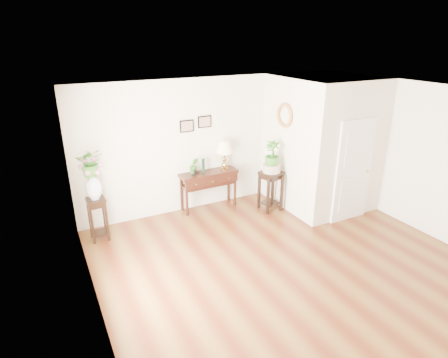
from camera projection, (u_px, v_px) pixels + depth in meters
floor at (287, 263)px, 6.30m from camera, size 6.00×5.50×0.02m
ceiling at (299, 95)px, 5.28m from camera, size 6.00×5.50×0.02m
wall_back at (215, 143)px, 8.07m from camera, size 6.00×0.02×2.80m
wall_left at (91, 230)px, 4.51m from camera, size 0.02×5.50×2.80m
wall_right at (422, 159)px, 7.06m from camera, size 0.02×5.50×2.80m
partition at (321, 142)px, 8.15m from camera, size 1.80×1.95×2.80m
door at (353, 171)px, 7.45m from camera, size 0.90×0.05×2.10m
art_print_left at (187, 126)px, 7.61m from camera, size 0.30×0.02×0.25m
art_print_right at (205, 122)px, 7.76m from camera, size 0.30×0.02×0.25m
wall_ornament at (284, 115)px, 7.62m from camera, size 0.07×0.51×0.51m
console_table at (209, 190)px, 8.16m from camera, size 1.27×0.44×0.84m
table_lamp at (224, 154)px, 8.05m from camera, size 0.43×0.43×0.64m
green_vase at (203, 165)px, 7.90m from camera, size 0.08×0.08×0.31m
potted_plant at (194, 166)px, 7.81m from camera, size 0.23×0.20×0.35m
plant_stand_a at (98, 219)px, 6.90m from camera, size 0.33×0.33×0.83m
porcelain_vase at (94, 187)px, 6.67m from camera, size 0.34×0.34×0.49m
lily_arrangement at (91, 164)px, 6.51m from camera, size 0.53×0.49×0.51m
plant_stand_b at (270, 191)px, 8.08m from camera, size 0.51×0.51×0.87m
ceramic_bowl at (272, 168)px, 7.90m from camera, size 0.45×0.45×0.17m
narcissus at (272, 154)px, 7.78m from camera, size 0.40×0.40×0.55m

